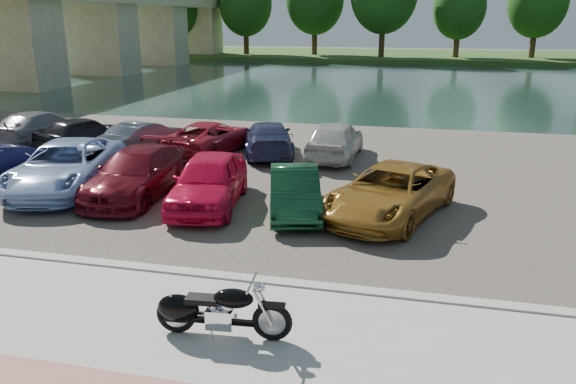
% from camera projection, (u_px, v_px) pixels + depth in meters
% --- Properties ---
extents(ground, '(200.00, 200.00, 0.00)m').
position_uv_depth(ground, '(267.00, 341.00, 9.48)').
color(ground, '#595447').
rests_on(ground, ground).
extents(promenade, '(60.00, 6.00, 0.10)m').
position_uv_depth(promenade, '(249.00, 373.00, 8.54)').
color(promenade, '#AAA7A0').
rests_on(promenade, ground).
extents(kerb, '(60.00, 0.30, 0.14)m').
position_uv_depth(kerb, '(293.00, 285.00, 11.32)').
color(kerb, '#AAA7A0').
rests_on(kerb, ground).
extents(parking_lot, '(60.00, 18.00, 0.04)m').
position_uv_depth(parking_lot, '(350.00, 173.00, 19.70)').
color(parking_lot, '#433D36').
rests_on(parking_lot, ground).
extents(river, '(120.00, 40.00, 0.00)m').
position_uv_depth(river, '(394.00, 84.00, 46.65)').
color(river, '#1B322C').
rests_on(river, ground).
extents(far_bank, '(120.00, 24.00, 0.60)m').
position_uv_depth(far_bank, '(407.00, 56.00, 76.30)').
color(far_bank, '#2B4D1B').
rests_on(far_bank, ground).
extents(bridge, '(7.00, 56.00, 8.55)m').
position_uv_depth(bridge, '(93.00, 15.00, 52.13)').
color(bridge, tan).
rests_on(bridge, ground).
extents(motorcycle, '(2.33, 0.75, 1.05)m').
position_uv_depth(motorcycle, '(211.00, 310.00, 9.35)').
color(motorcycle, black).
rests_on(motorcycle, promenade).
extents(car_2, '(3.68, 5.88, 1.52)m').
position_uv_depth(car_2, '(66.00, 166.00, 17.50)').
color(car_2, '#9EB8E7').
rests_on(car_2, parking_lot).
extents(car_3, '(2.20, 4.96, 1.41)m').
position_uv_depth(car_3, '(137.00, 173.00, 16.93)').
color(car_3, maroon).
rests_on(car_3, parking_lot).
extents(car_4, '(2.41, 4.63, 1.51)m').
position_uv_depth(car_4, '(209.00, 180.00, 16.00)').
color(car_4, '#DA0E3E').
rests_on(car_4, parking_lot).
extents(car_5, '(2.23, 4.00, 1.25)m').
position_uv_depth(car_5, '(295.00, 191.00, 15.45)').
color(car_5, '#113F22').
rests_on(car_5, parking_lot).
extents(car_6, '(3.82, 5.46, 1.38)m').
position_uv_depth(car_6, '(390.00, 192.00, 15.15)').
color(car_6, '#A47125').
rests_on(car_6, parking_lot).
extents(car_7, '(2.07, 4.93, 1.42)m').
position_uv_depth(car_7, '(40.00, 128.00, 23.97)').
color(car_7, gray).
rests_on(car_7, parking_lot).
extents(car_8, '(2.82, 4.33, 1.37)m').
position_uv_depth(car_8, '(83.00, 133.00, 23.01)').
color(car_8, black).
rests_on(car_8, parking_lot).
extents(car_9, '(2.30, 4.05, 1.26)m').
position_uv_depth(car_9, '(144.00, 137.00, 22.46)').
color(car_9, slate).
rests_on(car_9, parking_lot).
extents(car_10, '(2.81, 4.81, 1.26)m').
position_uv_depth(car_10, '(211.00, 137.00, 22.48)').
color(car_10, '#A31B2C').
rests_on(car_10, parking_lot).
extents(car_11, '(3.16, 4.87, 1.31)m').
position_uv_depth(car_11, '(268.00, 138.00, 22.10)').
color(car_11, navy).
rests_on(car_11, parking_lot).
extents(car_12, '(1.90, 4.42, 1.49)m').
position_uv_depth(car_12, '(335.00, 139.00, 21.45)').
color(car_12, beige).
rests_on(car_12, parking_lot).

